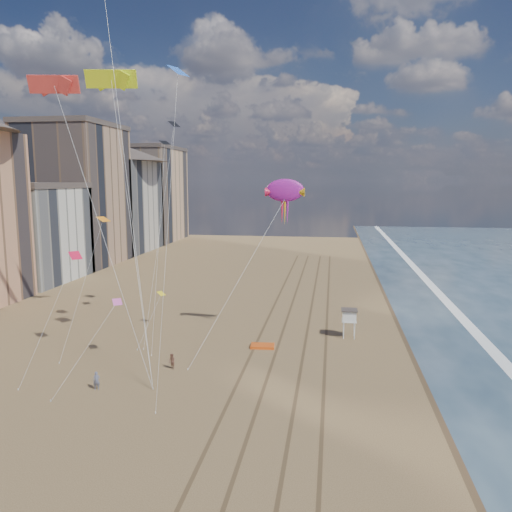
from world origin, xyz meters
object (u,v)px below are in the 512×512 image
(show_kite, at_px, (285,191))
(lifeguard_stand, at_px, (349,316))
(kite_flyer_a, at_px, (97,381))
(grounded_kite, at_px, (263,346))
(kite_flyer_b, at_px, (172,361))

(show_kite, bearing_deg, lifeguard_stand, 13.08)
(show_kite, distance_m, kite_flyer_a, 26.26)
(grounded_kite, xyz_separation_m, kite_flyer_a, (-12.23, -12.69, 0.63))
(grounded_kite, height_order, show_kite, show_kite)
(lifeguard_stand, distance_m, show_kite, 15.60)
(grounded_kite, xyz_separation_m, show_kite, (1.91, 3.13, 16.10))
(grounded_kite, distance_m, kite_flyer_a, 17.63)
(grounded_kite, height_order, kite_flyer_b, kite_flyer_b)
(show_kite, height_order, kite_flyer_b, show_kite)
(grounded_kite, distance_m, kite_flyer_b, 10.46)
(show_kite, xyz_separation_m, kite_flyer_a, (-14.14, -15.82, -15.47))
(kite_flyer_b, bearing_deg, lifeguard_stand, 72.02)
(grounded_kite, xyz_separation_m, kite_flyer_b, (-7.46, -7.31, 0.59))
(kite_flyer_a, bearing_deg, kite_flyer_b, 32.45)
(lifeguard_stand, relative_size, kite_flyer_a, 2.07)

